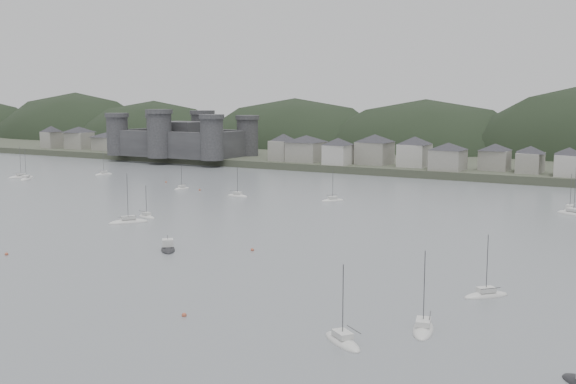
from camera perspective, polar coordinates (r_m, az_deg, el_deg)
The scene contains 9 objects.
ground at distance 119.77m, azimuth -18.62°, elevation -7.05°, with size 900.00×900.00×0.00m, color slate.
far_shore_land at distance 381.74m, azimuth 16.98°, elevation 3.19°, with size 900.00×250.00×3.00m, color #383D2D.
forested_ridge at distance 357.05m, azimuth 16.69°, elevation 0.84°, with size 851.55×103.94×102.57m.
castle at distance 329.84m, azimuth -8.83°, elevation 4.42°, with size 66.00×43.00×20.00m.
waterfront_town at distance 262.25m, azimuth 22.07°, elevation 2.59°, with size 451.48×28.46×12.92m.
sailboat_lead at distance 199.51m, azimuth 22.40°, elevation -1.35°, with size 2.79×7.82×10.57m.
moored_fleet at distance 178.24m, azimuth -12.01°, elevation -1.96°, with size 256.74×148.26×13.40m.
motor_launch_far at distance 138.20m, azimuth -9.96°, elevation -4.68°, with size 7.08×7.49×3.82m.
mooring_buoys at distance 163.65m, azimuth -10.29°, elevation -2.79°, with size 171.69×116.84×0.70m.
Camera 1 is at (88.20, -75.33, 29.83)m, focal length 42.73 mm.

